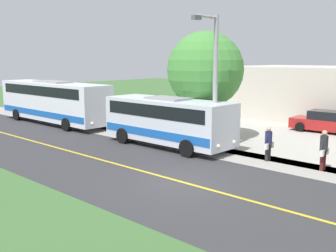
{
  "coord_description": "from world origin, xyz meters",
  "views": [
    {
      "loc": [
        11.78,
        10.13,
        4.94
      ],
      "look_at": [
        -3.5,
        -4.01,
        1.4
      ],
      "focal_mm": 42.81,
      "sensor_mm": 36.0,
      "label": 1
    }
  ],
  "objects": [
    {
      "name": "road_surface",
      "position": [
        0.0,
        0.0,
        0.0
      ],
      "size": [
        8.0,
        100.0,
        0.01
      ],
      "primitive_type": "cube",
      "color": "#333335",
      "rests_on": "ground"
    },
    {
      "name": "pedestrian_waiting",
      "position": [
        -5.44,
        0.83,
        0.89
      ],
      "size": [
        0.72,
        0.34,
        1.67
      ],
      "color": "#262628",
      "rests_on": "ground"
    },
    {
      "name": "sidewalk",
      "position": [
        -5.2,
        0.0,
        0.0
      ],
      "size": [
        2.4,
        100.0,
        0.01
      ],
      "primitive_type": "cube",
      "color": "#9E9991",
      "rests_on": "ground"
    },
    {
      "name": "street_light_pole",
      "position": [
        -4.86,
        -2.09,
        3.94
      ],
      "size": [
        1.97,
        0.24,
        7.08
      ],
      "color": "#9E9EA3",
      "rests_on": "ground"
    },
    {
      "name": "tree_curbside",
      "position": [
        -7.4,
        -4.59,
        4.24
      ],
      "size": [
        4.57,
        4.57,
        6.53
      ],
      "color": "#4C3826",
      "rests_on": "ground"
    },
    {
      "name": "pedestrian_with_bags",
      "position": [
        -5.58,
        3.46,
        0.98
      ],
      "size": [
        0.72,
        0.34,
        1.81
      ],
      "color": "#4C1919",
      "rests_on": "ground"
    },
    {
      "name": "road_centre_line",
      "position": [
        0.0,
        0.0,
        0.01
      ],
      "size": [
        0.16,
        100.0,
        0.0
      ],
      "primitive_type": "cube",
      "color": "gold",
      "rests_on": "ground"
    },
    {
      "name": "parked_car_near",
      "position": [
        -14.97,
        -0.11,
        0.69
      ],
      "size": [
        2.17,
        4.48,
        1.45
      ],
      "color": "#A51E1E",
      "rests_on": "ground"
    },
    {
      "name": "ground_plane",
      "position": [
        0.0,
        0.0,
        0.0
      ],
      "size": [
        120.0,
        120.0,
        0.0
      ],
      "primitive_type": "plane",
      "color": "#3D6633"
    },
    {
      "name": "transit_bus_rear",
      "position": [
        -4.53,
        -16.84,
        1.78
      ],
      "size": [
        2.7,
        11.54,
        3.24
      ],
      "color": "white",
      "rests_on": "ground"
    },
    {
      "name": "shuttle_bus_front",
      "position": [
        -4.54,
        -4.97,
        1.54
      ],
      "size": [
        2.73,
        8.06,
        2.78
      ],
      "color": "silver",
      "rests_on": "ground"
    }
  ]
}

